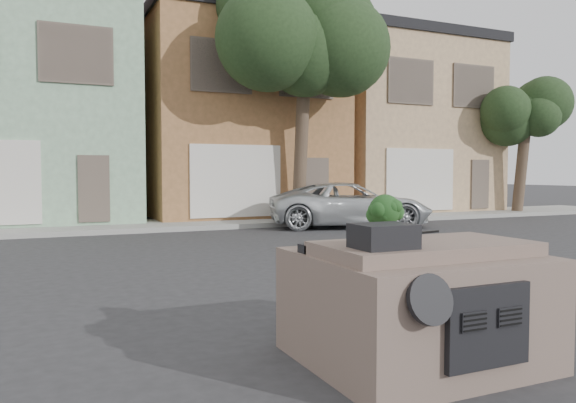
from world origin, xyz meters
TOP-DOWN VIEW (x-y plane):
  - ground_plane at (0.00, 0.00)m, footprint 120.00×120.00m
  - sidewalk at (0.00, 10.50)m, footprint 40.00×3.00m
  - townhouse_mint at (-3.50, 14.50)m, footprint 7.20×8.20m
  - townhouse_tan at (4.00, 14.50)m, footprint 7.20×8.20m
  - townhouse_beige at (11.50, 14.50)m, footprint 7.20×8.20m
  - silver_pickup at (5.93, 8.13)m, footprint 5.58×3.85m
  - tree_near at (5.00, 9.80)m, footprint 4.40×4.00m
  - tree_far at (15.00, 9.80)m, footprint 3.20×3.00m
  - car_dashboard at (0.00, -3.00)m, footprint 2.00×1.80m
  - instrument_hump at (-0.58, -3.35)m, footprint 0.48×0.38m
  - wiper_arm at (0.28, -2.62)m, footprint 0.69×0.15m
  - broccoli at (-0.23, -2.86)m, footprint 0.49×0.49m

SIDE VIEW (x-z plane):
  - ground_plane at x=0.00m, z-range 0.00..0.00m
  - silver_pickup at x=5.93m, z-range -0.71..0.71m
  - sidewalk at x=0.00m, z-range 0.00..0.15m
  - car_dashboard at x=0.00m, z-range 0.00..1.12m
  - wiper_arm at x=0.28m, z-range 1.12..1.14m
  - instrument_hump at x=-0.58m, z-range 1.12..1.32m
  - broccoli at x=-0.23m, z-range 1.12..1.55m
  - tree_far at x=15.00m, z-range 0.00..6.00m
  - townhouse_mint at x=-3.50m, z-range 0.00..7.55m
  - townhouse_tan at x=4.00m, z-range 0.00..7.55m
  - townhouse_beige at x=11.50m, z-range 0.00..7.55m
  - tree_near at x=5.00m, z-range 0.00..8.50m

